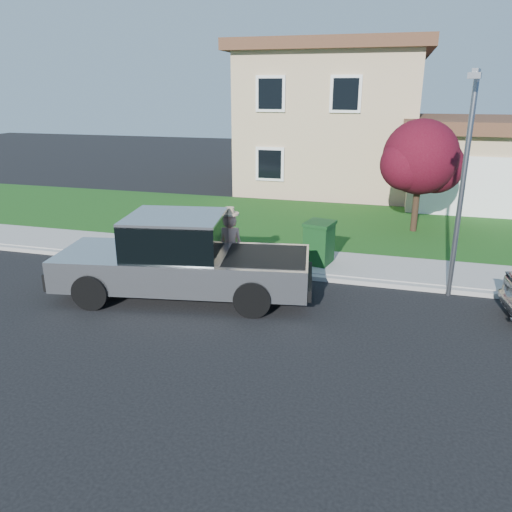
{
  "coord_description": "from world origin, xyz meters",
  "views": [
    {
      "loc": [
        3.18,
        -9.4,
        4.8
      ],
      "look_at": [
        0.33,
        0.94,
        1.2
      ],
      "focal_mm": 35.0,
      "sensor_mm": 36.0,
      "label": 1
    }
  ],
  "objects_px": {
    "street_lamp": "(464,174)",
    "woman": "(230,246)",
    "pickup_truck": "(182,259)",
    "trash_bin": "(319,242)",
    "ornamental_tree": "(422,161)"
  },
  "relations": [
    {
      "from": "woman",
      "to": "pickup_truck",
      "type": "bearing_deg",
      "value": 35.95
    },
    {
      "from": "street_lamp",
      "to": "ornamental_tree",
      "type": "bearing_deg",
      "value": 109.62
    },
    {
      "from": "pickup_truck",
      "to": "trash_bin",
      "type": "xyz_separation_m",
      "value": [
        2.86,
        2.86,
        -0.19
      ]
    },
    {
      "from": "ornamental_tree",
      "to": "woman",
      "type": "bearing_deg",
      "value": -129.08
    },
    {
      "from": "ornamental_tree",
      "to": "trash_bin",
      "type": "bearing_deg",
      "value": -121.57
    },
    {
      "from": "trash_bin",
      "to": "pickup_truck",
      "type": "bearing_deg",
      "value": -122.42
    },
    {
      "from": "ornamental_tree",
      "to": "trash_bin",
      "type": "relative_size",
      "value": 3.19
    },
    {
      "from": "street_lamp",
      "to": "woman",
      "type": "bearing_deg",
      "value": -163.42
    },
    {
      "from": "pickup_truck",
      "to": "street_lamp",
      "type": "distance_m",
      "value": 6.77
    },
    {
      "from": "pickup_truck",
      "to": "street_lamp",
      "type": "bearing_deg",
      "value": 6.29
    },
    {
      "from": "pickup_truck",
      "to": "ornamental_tree",
      "type": "height_order",
      "value": "ornamental_tree"
    },
    {
      "from": "pickup_truck",
      "to": "ornamental_tree",
      "type": "bearing_deg",
      "value": 43.46
    },
    {
      "from": "ornamental_tree",
      "to": "street_lamp",
      "type": "bearing_deg",
      "value": -83.17
    },
    {
      "from": "ornamental_tree",
      "to": "street_lamp",
      "type": "xyz_separation_m",
      "value": [
        0.66,
        -5.55,
        0.44
      ]
    },
    {
      "from": "pickup_truck",
      "to": "woman",
      "type": "xyz_separation_m",
      "value": [
        0.76,
        1.35,
        -0.01
      ]
    }
  ]
}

